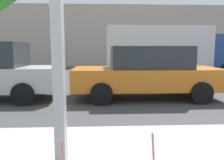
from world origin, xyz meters
name	(u,v)px	position (x,y,z in m)	size (l,w,h in m)	color
ground_plane	(97,88)	(0.00, 8.00, 0.00)	(60.00, 60.00, 0.00)	#424244
building_facade_far	(99,36)	(0.00, 20.62, 2.84)	(28.00, 1.20, 5.67)	#A89E8E
parked_car_orange	(147,72)	(1.66, 6.07, 0.84)	(4.62, 2.01, 1.66)	orange
box_truck	(170,50)	(4.00, 11.28, 1.54)	(7.18, 2.44, 2.77)	silver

